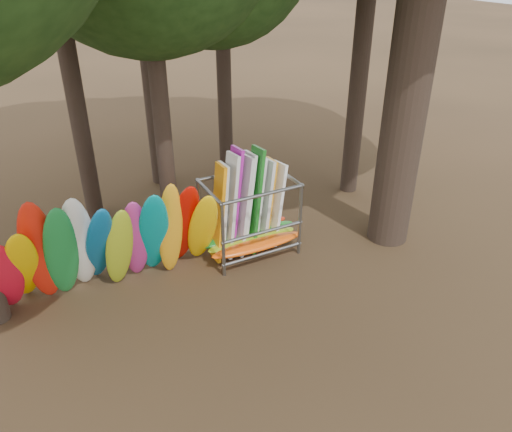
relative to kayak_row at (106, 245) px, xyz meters
name	(u,v)px	position (x,y,z in m)	size (l,w,h in m)	color
ground	(264,301)	(3.03, -1.96, -1.35)	(120.00, 120.00, 0.00)	#47331E
lake	(18,14)	(3.03, 58.04, -1.35)	(160.00, 160.00, 0.00)	gray
kayak_row	(106,245)	(0.00, 0.00, 0.00)	(5.31, 2.18, 3.12)	red
storage_rack	(249,218)	(3.73, 0.21, -0.36)	(2.88, 1.50, 2.88)	slate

